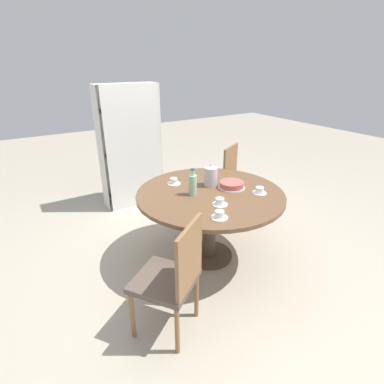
# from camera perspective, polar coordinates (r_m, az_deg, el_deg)

# --- Properties ---
(ground_plane) EXTENTS (14.00, 14.00, 0.00)m
(ground_plane) POSITION_cam_1_polar(r_m,az_deg,el_deg) (3.26, 3.17, -12.01)
(ground_plane) COLOR #B2A893
(dining_table) EXTENTS (1.42, 1.42, 0.74)m
(dining_table) POSITION_cam_1_polar(r_m,az_deg,el_deg) (2.94, 3.43, -2.17)
(dining_table) COLOR #473828
(dining_table) RESTS_ON ground_plane
(chair_a) EXTENTS (0.57, 0.57, 0.94)m
(chair_a) POSITION_cam_1_polar(r_m,az_deg,el_deg) (3.85, 8.95, 2.04)
(chair_a) COLOR olive
(chair_a) RESTS_ON ground_plane
(chair_b) EXTENTS (0.59, 0.59, 0.94)m
(chair_b) POSITION_cam_1_polar(r_m,az_deg,el_deg) (2.21, -3.72, -15.73)
(chair_b) COLOR olive
(chair_b) RESTS_ON ground_plane
(bookshelf) EXTENTS (0.82, 0.28, 1.65)m
(bookshelf) POSITION_cam_1_polar(r_m,az_deg,el_deg) (4.19, -11.60, 8.30)
(bookshelf) COLOR silver
(bookshelf) RESTS_ON ground_plane
(coffee_pot) EXTENTS (0.14, 0.14, 0.23)m
(coffee_pot) POSITION_cam_1_polar(r_m,az_deg,el_deg) (3.01, 3.58, 3.11)
(coffee_pot) COLOR silver
(coffee_pot) RESTS_ON dining_table
(water_bottle) EXTENTS (0.08, 0.08, 0.26)m
(water_bottle) POSITION_cam_1_polar(r_m,az_deg,el_deg) (2.79, 0.13, 1.49)
(water_bottle) COLOR #99C6A3
(water_bottle) RESTS_ON dining_table
(cake_main) EXTENTS (0.27, 0.27, 0.07)m
(cake_main) POSITION_cam_1_polar(r_m,az_deg,el_deg) (2.99, 7.56, 1.32)
(cake_main) COLOR silver
(cake_main) RESTS_ON dining_table
(cup_a) EXTENTS (0.14, 0.14, 0.06)m
(cup_a) POSITION_cam_1_polar(r_m,az_deg,el_deg) (2.63, 5.31, -1.95)
(cup_a) COLOR white
(cup_a) RESTS_ON dining_table
(cup_b) EXTENTS (0.14, 0.14, 0.06)m
(cup_b) POSITION_cam_1_polar(r_m,az_deg,el_deg) (3.07, -3.49, 1.97)
(cup_b) COLOR white
(cup_b) RESTS_ON dining_table
(cup_c) EXTENTS (0.14, 0.14, 0.06)m
(cup_c) POSITION_cam_1_polar(r_m,az_deg,el_deg) (2.92, 12.72, 0.21)
(cup_c) COLOR white
(cup_c) RESTS_ON dining_table
(cup_d) EXTENTS (0.14, 0.14, 0.06)m
(cup_d) POSITION_cam_1_polar(r_m,az_deg,el_deg) (2.41, 5.25, -4.44)
(cup_d) COLOR white
(cup_d) RESTS_ON dining_table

